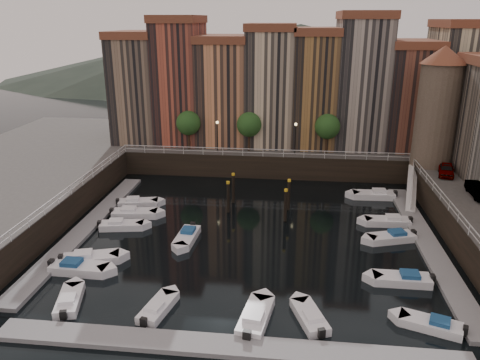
# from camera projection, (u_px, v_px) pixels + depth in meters

# --- Properties ---
(ground) EXTENTS (200.00, 200.00, 0.00)m
(ground) POSITION_uv_depth(u_px,v_px,m) (251.00, 232.00, 45.23)
(ground) COLOR black
(ground) RESTS_ON ground
(quay_far) EXTENTS (80.00, 20.00, 3.00)m
(quay_far) POSITION_uv_depth(u_px,v_px,m) (267.00, 148.00, 69.15)
(quay_far) COLOR black
(quay_far) RESTS_ON ground
(dock_left) EXTENTS (2.00, 28.00, 0.35)m
(dock_left) POSITION_uv_depth(u_px,v_px,m) (87.00, 227.00, 45.97)
(dock_left) COLOR gray
(dock_left) RESTS_ON ground
(dock_right) EXTENTS (2.00, 28.00, 0.35)m
(dock_right) POSITION_uv_depth(u_px,v_px,m) (428.00, 244.00, 42.50)
(dock_right) COLOR gray
(dock_right) RESTS_ON ground
(dock_near) EXTENTS (30.00, 2.00, 0.35)m
(dock_near) POSITION_uv_depth(u_px,v_px,m) (227.00, 346.00, 29.21)
(dock_near) COLOR gray
(dock_near) RESTS_ON ground
(mountains) EXTENTS (145.00, 100.00, 18.00)m
(mountains) POSITION_uv_depth(u_px,v_px,m) (289.00, 58.00, 145.73)
(mountains) COLOR #2D382D
(mountains) RESTS_ON ground
(far_terrace) EXTENTS (48.70, 10.30, 17.50)m
(far_terrace) POSITION_uv_depth(u_px,v_px,m) (292.00, 86.00, 63.36)
(far_terrace) COLOR #846B54
(far_terrace) RESTS_ON quay_far
(corner_tower) EXTENTS (5.20, 5.20, 13.80)m
(corner_tower) POSITION_uv_depth(u_px,v_px,m) (438.00, 105.00, 53.36)
(corner_tower) COLOR #6B5B4C
(corner_tower) RESTS_ON quay_right
(promenade_trees) EXTENTS (21.20, 3.20, 5.20)m
(promenade_trees) POSITION_uv_depth(u_px,v_px,m) (254.00, 125.00, 60.31)
(promenade_trees) COLOR black
(promenade_trees) RESTS_ON quay_far
(street_lamps) EXTENTS (10.36, 0.36, 4.18)m
(street_lamps) POSITION_uv_depth(u_px,v_px,m) (256.00, 132.00, 59.56)
(street_lamps) COLOR black
(street_lamps) RESTS_ON quay_far
(railings) EXTENTS (36.08, 34.04, 0.52)m
(railings) POSITION_uv_depth(u_px,v_px,m) (256.00, 179.00, 48.58)
(railings) COLOR white
(railings) RESTS_ON ground
(gangway) EXTENTS (2.78, 8.32, 3.73)m
(gangway) POSITION_uv_depth(u_px,v_px,m) (412.00, 186.00, 52.16)
(gangway) COLOR white
(gangway) RESTS_ON ground
(mooring_pilings) EXTENTS (6.71, 4.77, 3.78)m
(mooring_pilings) POSITION_uv_depth(u_px,v_px,m) (258.00, 197.00, 49.64)
(mooring_pilings) COLOR black
(mooring_pilings) RESTS_ON ground
(boat_left_0) EXTENTS (4.98, 1.94, 1.14)m
(boat_left_0) POSITION_uv_depth(u_px,v_px,m) (78.00, 268.00, 37.97)
(boat_left_0) COLOR white
(boat_left_0) RESTS_ON ground
(boat_left_1) EXTENTS (5.03, 3.11, 1.13)m
(boat_left_1) POSITION_uv_depth(u_px,v_px,m) (90.00, 259.00, 39.47)
(boat_left_1) COLOR white
(boat_left_1) RESTS_ON ground
(boat_left_2) EXTENTS (4.56, 2.30, 1.02)m
(boat_left_2) POSITION_uv_depth(u_px,v_px,m) (121.00, 225.00, 45.89)
(boat_left_2) COLOR white
(boat_left_2) RESTS_ON ground
(boat_left_3) EXTENTS (4.98, 2.33, 1.12)m
(boat_left_3) POSITION_uv_depth(u_px,v_px,m) (134.00, 213.00, 48.64)
(boat_left_3) COLOR white
(boat_left_3) RESTS_ON ground
(boat_left_4) EXTENTS (4.66, 2.53, 1.04)m
(boat_left_4) POSITION_uv_depth(u_px,v_px,m) (137.00, 203.00, 51.53)
(boat_left_4) COLOR white
(boat_left_4) RESTS_ON ground
(boat_right_0) EXTENTS (4.33, 2.81, 0.98)m
(boat_right_0) POSITION_uv_depth(u_px,v_px,m) (432.00, 325.00, 31.04)
(boat_right_0) COLOR white
(boat_right_0) RESTS_ON ground
(boat_right_1) EXTENTS (4.65, 1.71, 1.07)m
(boat_right_1) POSITION_uv_depth(u_px,v_px,m) (403.00, 279.00, 36.38)
(boat_right_1) COLOR white
(boat_right_1) RESTS_ON ground
(boat_right_2) EXTENTS (4.74, 2.96, 1.06)m
(boat_right_2) POSITION_uv_depth(u_px,v_px,m) (392.00, 237.00, 43.35)
(boat_right_2) COLOR white
(boat_right_2) RESTS_ON ground
(boat_right_3) EXTENTS (4.66, 1.87, 1.06)m
(boat_right_3) POSITION_uv_depth(u_px,v_px,m) (388.00, 221.00, 46.77)
(boat_right_3) COLOR white
(boat_right_3) RESTS_ON ground
(boat_right_4) EXTENTS (5.00, 1.94, 1.14)m
(boat_right_4) POSITION_uv_depth(u_px,v_px,m) (375.00, 195.00, 53.68)
(boat_right_4) COLOR white
(boat_right_4) RESTS_ON ground
(boat_near_0) EXTENTS (2.53, 4.38, 0.98)m
(boat_near_0) POSITION_uv_depth(u_px,v_px,m) (69.00, 301.00, 33.68)
(boat_near_0) COLOR white
(boat_near_0) RESTS_ON ground
(boat_near_1) EXTENTS (2.27, 4.21, 0.94)m
(boat_near_1) POSITION_uv_depth(u_px,v_px,m) (158.00, 308.00, 32.82)
(boat_near_1) COLOR white
(boat_near_1) RESTS_ON ground
(boat_near_2) EXTENTS (2.45, 4.96, 1.11)m
(boat_near_2) POSITION_uv_depth(u_px,v_px,m) (255.00, 317.00, 31.71)
(boat_near_2) COLOR white
(boat_near_2) RESTS_ON ground
(boat_near_3) EXTENTS (2.78, 4.31, 0.97)m
(boat_near_3) POSITION_uv_depth(u_px,v_px,m) (310.00, 317.00, 31.80)
(boat_near_3) COLOR white
(boat_near_3) RESTS_ON ground
(car_a) EXTENTS (2.53, 4.19, 1.33)m
(car_a) POSITION_uv_depth(u_px,v_px,m) (446.00, 170.00, 51.66)
(car_a) COLOR gray
(car_a) RESTS_ON quay_right
(car_b) EXTENTS (1.59, 4.35, 1.42)m
(car_b) POSITION_uv_depth(u_px,v_px,m) (479.00, 191.00, 45.44)
(car_b) COLOR gray
(car_b) RESTS_ON quay_right
(boat_extra_137) EXTENTS (1.89, 4.59, 1.04)m
(boat_extra_137) POSITION_uv_depth(u_px,v_px,m) (187.00, 237.00, 43.50)
(boat_extra_137) COLOR white
(boat_extra_137) RESTS_ON ground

